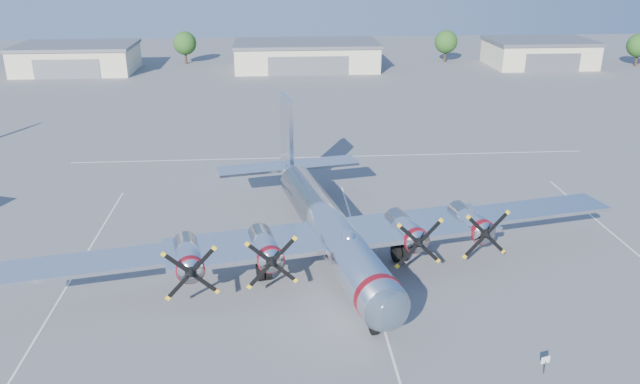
{
  "coord_description": "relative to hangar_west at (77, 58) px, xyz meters",
  "views": [
    {
      "loc": [
        -6.63,
        -44.18,
        22.87
      ],
      "look_at": [
        -2.92,
        5.72,
        3.2
      ],
      "focal_mm": 35.0,
      "sensor_mm": 36.0,
      "label": 1
    }
  ],
  "objects": [
    {
      "name": "hangar_east",
      "position": [
        93.0,
        0.0,
        0.0
      ],
      "size": [
        20.6,
        14.6,
        5.4
      ],
      "color": "beige",
      "rests_on": "ground"
    },
    {
      "name": "tree_east",
      "position": [
        75.0,
        6.04,
        1.51
      ],
      "size": [
        4.8,
        4.8,
        6.64
      ],
      "color": "#382619",
      "rests_on": "ground"
    },
    {
      "name": "parking_lines",
      "position": [
        45.0,
        -83.71,
        -2.71
      ],
      "size": [
        60.0,
        50.08,
        0.01
      ],
      "color": "silver",
      "rests_on": "ground"
    },
    {
      "name": "hangar_center",
      "position": [
        45.0,
        -0.0,
        -0.0
      ],
      "size": [
        28.6,
        14.6,
        5.4
      ],
      "color": "beige",
      "rests_on": "ground"
    },
    {
      "name": "tree_far_east",
      "position": [
        113.0,
        -1.96,
        1.51
      ],
      "size": [
        4.8,
        4.8,
        6.64
      ],
      "color": "#382619",
      "rests_on": "ground"
    },
    {
      "name": "info_placard",
      "position": [
        53.42,
        -97.58,
        -1.92
      ],
      "size": [
        0.58,
        0.21,
        1.13
      ],
      "rotation": [
        0.0,
        0.0,
        0.28
      ],
      "color": "black",
      "rests_on": "ground"
    },
    {
      "name": "tree_west",
      "position": [
        20.0,
        8.04,
        1.51
      ],
      "size": [
        4.8,
        4.8,
        6.64
      ],
      "color": "#382619",
      "rests_on": "ground"
    },
    {
      "name": "hangar_west",
      "position": [
        0.0,
        0.0,
        0.0
      ],
      "size": [
        22.6,
        14.6,
        5.4
      ],
      "color": "beige",
      "rests_on": "ground"
    },
    {
      "name": "main_bomber_b29",
      "position": [
        42.09,
        -82.43,
        -2.71
      ],
      "size": [
        50.96,
        39.71,
        10.1
      ],
      "primitive_type": null,
      "rotation": [
        0.0,
        0.0,
        0.2
      ],
      "color": "white",
      "rests_on": "ground"
    },
    {
      "name": "ground",
      "position": [
        45.0,
        -81.96,
        -2.71
      ],
      "size": [
        260.0,
        260.0,
        0.0
      ],
      "primitive_type": "plane",
      "color": "#5A5A5D",
      "rests_on": "ground"
    }
  ]
}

